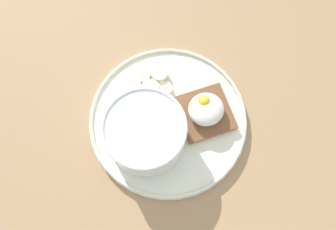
{
  "coord_description": "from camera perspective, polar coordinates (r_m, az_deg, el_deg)",
  "views": [
    {
      "loc": [
        -8.29,
        -14.55,
        54.77
      ],
      "look_at": [
        0.0,
        0.0,
        5.0
      ],
      "focal_mm": 35.0,
      "sensor_mm": 36.0,
      "label": 1
    }
  ],
  "objects": [
    {
      "name": "banana_slice_left",
      "position": [
        0.57,
        -4.54,
        6.88
      ],
      "size": [
        3.38,
        3.35,
        1.05
      ],
      "color": "beige",
      "rests_on": "plate"
    },
    {
      "name": "plate",
      "position": [
        0.55,
        0.0,
        -0.74
      ],
      "size": [
        26.3,
        26.3,
        1.6
      ],
      "color": "silver",
      "rests_on": "ground_plane"
    },
    {
      "name": "banana_slice_back",
      "position": [
        0.56,
        -6.41,
        5.11
      ],
      "size": [
        4.04,
        4.09,
        1.29
      ],
      "color": "beige",
      "rests_on": "plate"
    },
    {
      "name": "toast_slice",
      "position": [
        0.54,
        6.44,
        0.32
      ],
      "size": [
        9.79,
        9.79,
        1.3
      ],
      "color": "brown",
      "rests_on": "plate"
    },
    {
      "name": "poached_egg",
      "position": [
        0.52,
        6.62,
        1.14
      ],
      "size": [
        5.8,
        5.61,
        3.22
      ],
      "color": "white",
      "rests_on": "toast_slice"
    },
    {
      "name": "oatmeal_bowl",
      "position": [
        0.5,
        -3.94,
        -3.18
      ],
      "size": [
        12.61,
        12.61,
        7.15
      ],
      "color": "white",
      "rests_on": "plate"
    },
    {
      "name": "banana_slice_right",
      "position": [
        0.57,
        -1.54,
        7.11
      ],
      "size": [
        4.12,
        4.06,
        1.71
      ],
      "color": "beige",
      "rests_on": "plate"
    },
    {
      "name": "banana_slice_front",
      "position": [
        0.56,
        -0.64,
        4.56
      ],
      "size": [
        3.72,
        3.72,
        0.94
      ],
      "color": "beige",
      "rests_on": "plate"
    },
    {
      "name": "banana_slice_inner",
      "position": [
        0.56,
        -3.38,
        4.5
      ],
      "size": [
        3.97,
        4.03,
        1.42
      ],
      "color": "#F7EFC0",
      "rests_on": "plate"
    },
    {
      "name": "ground_plane",
      "position": [
        0.56,
        0.0,
        -1.3
      ],
      "size": [
        120.0,
        120.0,
        2.0
      ],
      "primitive_type": "cube",
      "color": "#A27F58",
      "rests_on": "ground"
    }
  ]
}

